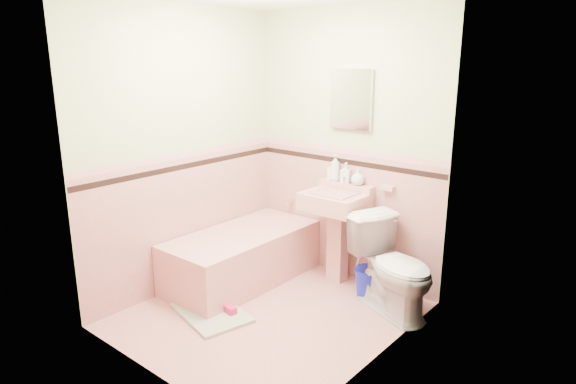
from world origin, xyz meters
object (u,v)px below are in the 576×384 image
Objects in this scene: sink at (334,238)px; soap_bottle_mid at (346,173)px; bathtub at (242,258)px; soap_bottle_left at (335,168)px; toilet at (394,267)px; shoe at (229,309)px; bucket at (369,282)px; medicine_cabinet at (351,99)px; soap_bottle_right at (358,177)px.

soap_bottle_mid reaches higher than sink.
bathtub is 7.87× the size of soap_bottle_mid.
soap_bottle_left reaches higher than bathtub.
toilet is 1.40m from shoe.
bucket is (0.42, -0.21, -0.90)m from soap_bottle_mid.
sink is at bearing 175.16° from bucket.
sink is at bearing 84.15° from shoe.
shoe is at bearing -102.64° from medicine_cabinet.
bucket reaches higher than shoe.
toilet is (0.59, -0.34, -0.61)m from soap_bottle_right.
soap_bottle_mid is at bearing 0.00° from soap_bottle_left.
soap_bottle_mid is 1.24× the size of soap_bottle_right.
medicine_cabinet is (0.00, 0.21, 1.26)m from sink.
soap_bottle_right is at bearing 81.81° from toilet.
bathtub is at bearing -127.63° from soap_bottle_left.
soap_bottle_left is 1.12m from toilet.
sink is at bearing -123.46° from soap_bottle_right.
toilet is (0.84, -0.34, -0.66)m from soap_bottle_left.
medicine_cabinet is at bearing 149.05° from bucket.
soap_bottle_left reaches higher than soap_bottle_mid.
medicine_cabinet reaches higher than shoe.
soap_bottle_right is at bearing 0.00° from soap_bottle_left.
medicine_cabinet is 1.53m from toilet.
medicine_cabinet is at bearing 90.00° from sink.
sink is 0.66m from soap_bottle_left.
soap_bottle_left is 0.31× the size of toilet.
bathtub is 1.20m from bucket.
soap_bottle_left is 1.63× the size of soap_bottle_right.
soap_bottle_right reaches higher than sink.
soap_bottle_left is 0.26m from soap_bottle_right.
shoe is at bearing 154.46° from toilet.
sink reaches higher than toilet.
bathtub is 1.45m from toilet.
bucket is 1.83× the size of shoe.
soap_bottle_left is at bearing 126.39° from sink.
sink reaches higher than shoe.
bathtub is 10.70× the size of shoe.
bucket is at bearing 89.04° from toilet.
sink is 1.18m from shoe.
bathtub is 1.88× the size of toilet.
soap_bottle_mid is (0.67, 0.71, 0.80)m from bathtub.
soap_bottle_left is at bearing 158.35° from bucket.
shoe is (-0.16, -1.26, -1.00)m from soap_bottle_left.
bucket is (0.54, -0.21, -0.93)m from soap_bottle_left.
bathtub is 1.26m from soap_bottle_mid.
bucket is (0.41, -0.24, -1.57)m from medicine_cabinet.
bathtub is at bearing -142.07° from sink.
soap_bottle_left is at bearing 180.00° from soap_bottle_mid.
soap_bottle_mid reaches higher than bathtub.
soap_bottle_mid reaches higher than soap_bottle_right.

